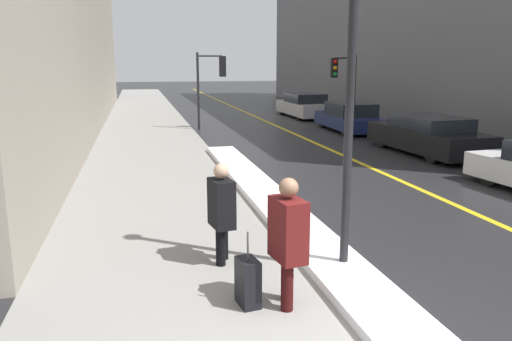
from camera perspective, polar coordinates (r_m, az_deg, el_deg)
name	(u,v)px	position (r m, az deg, el deg)	size (l,w,h in m)	color
ground_plane	(379,341)	(5.77, 13.85, -18.44)	(160.00, 160.00, 0.00)	#232326
sidewalk_slab	(150,141)	(19.60, -12.05, 3.36)	(4.00, 80.00, 0.01)	gray
road_centre_stripe	(299,136)	(20.61, 4.89, 3.99)	(0.16, 80.00, 0.00)	gold
snow_bank_curb	(269,198)	(10.69, 1.51, -3.21)	(0.88, 13.09, 0.15)	white
lamp_post	(352,53)	(6.79, 10.88, 13.08)	(0.28, 0.28, 5.10)	black
traffic_light_near	(214,74)	(22.61, -4.85, 10.89)	(1.31, 0.33, 3.38)	black
traffic_light_far	(342,75)	(24.27, 9.76, 10.71)	(1.31, 0.33, 3.30)	black
pedestrian_in_glasses	(288,236)	(5.98, 3.67, -7.53)	(0.38, 0.56, 1.60)	#340C0C
pedestrian_with_shoulder_bag	(221,209)	(7.30, -3.99, -4.36)	(0.36, 0.72, 1.50)	black
parked_car_black	(428,135)	(17.25, 19.01, 3.81)	(1.98, 4.83, 1.24)	black
parked_car_navy	(350,118)	(22.40, 10.64, 5.97)	(1.90, 4.65, 1.23)	navy
parked_car_silver	(304,106)	(28.02, 5.55, 7.38)	(1.91, 4.91, 1.30)	#B2B2B7
rolling_suitcase	(248,283)	(6.19, -0.93, -12.69)	(0.28, 0.39, 0.95)	black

